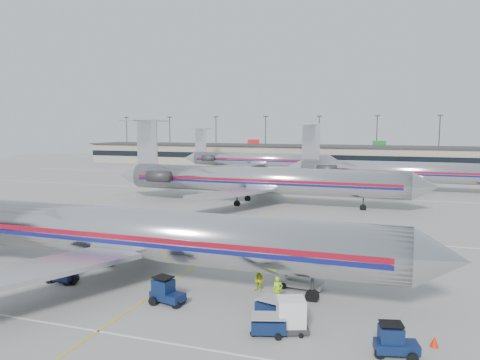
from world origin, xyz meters
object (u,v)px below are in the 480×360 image
at_px(jet_foreground, 113,231).
at_px(uld_container, 291,315).
at_px(jet_second_row, 256,180).
at_px(tug_center, 166,292).
at_px(belt_loader, 302,281).

relative_size(jet_foreground, uld_container, 21.11).
relative_size(jet_second_row, tug_center, 19.70).
distance_m(jet_foreground, tug_center, 8.11).
bearing_deg(belt_loader, jet_foreground, -166.37).
bearing_deg(tug_center, uld_container, 5.40).
relative_size(tug_center, belt_loader, 0.65).
bearing_deg(jet_foreground, belt_loader, 8.90).
distance_m(tug_center, belt_loader, 10.08).
xyz_separation_m(uld_container, belt_loader, (-0.89, 7.43, -0.47)).
relative_size(jet_foreground, tug_center, 19.44).
relative_size(jet_second_row, uld_container, 21.39).
xyz_separation_m(jet_foreground, tug_center, (6.60, -3.72, -2.90)).
relative_size(tug_center, uld_container, 1.09).
distance_m(jet_foreground, uld_container, 16.62).
height_order(jet_foreground, tug_center, jet_foreground).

